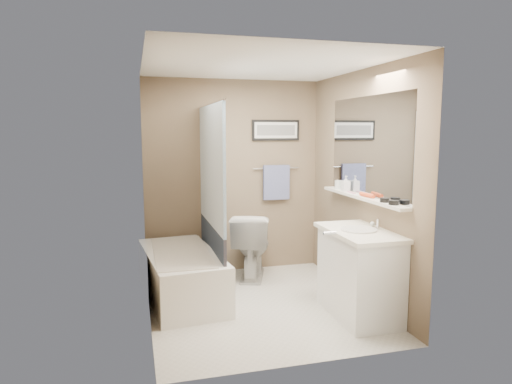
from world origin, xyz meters
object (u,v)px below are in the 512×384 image
object	(u,v)px
candle_bowl_far	(385,200)
bathtub	(182,275)
glass_jar	(338,185)
soap_bottle	(346,184)
toilet	(252,245)
candle_bowl_near	(394,203)
hair_brush_front	(367,195)
vanity	(359,275)

from	to	relation	value
candle_bowl_far	bathtub	bearing A→B (deg)	150.47
glass_jar	soap_bottle	bearing A→B (deg)	-90.00
bathtub	toilet	distance (m)	1.04
candle_bowl_near	glass_jar	world-z (taller)	glass_jar
hair_brush_front	glass_jar	size ratio (longest dim) A/B	2.20
vanity	candle_bowl_near	world-z (taller)	candle_bowl_near
bathtub	glass_jar	distance (m)	2.01
bathtub	soap_bottle	xyz separation A→B (m)	(1.79, -0.20, 0.95)
candle_bowl_near	soap_bottle	size ratio (longest dim) A/B	0.53
bathtub	hair_brush_front	distance (m)	2.11
toilet	glass_jar	world-z (taller)	glass_jar
soap_bottle	vanity	bearing A→B (deg)	-104.62
toilet	soap_bottle	bearing A→B (deg)	161.47
toilet	candle_bowl_near	size ratio (longest dim) A/B	8.87
bathtub	candle_bowl_near	world-z (taller)	candle_bowl_near
soap_bottle	bathtub	bearing A→B (deg)	173.49
candle_bowl_near	glass_jar	bearing A→B (deg)	90.00
candle_bowl_far	vanity	bearing A→B (deg)	152.03
vanity	candle_bowl_near	size ratio (longest dim) A/B	10.00
candle_bowl_far	hair_brush_front	bearing A→B (deg)	90.00
candle_bowl_far	soap_bottle	world-z (taller)	soap_bottle
soap_bottle	toilet	bearing A→B (deg)	141.67
toilet	hair_brush_front	bearing A→B (deg)	146.78
bathtub	candle_bowl_far	xyz separation A→B (m)	(1.79, -1.01, 0.89)
glass_jar	bathtub	bearing A→B (deg)	179.54
candle_bowl_near	hair_brush_front	xyz separation A→B (m)	(0.00, 0.48, 0.00)
bathtub	candle_bowl_far	size ratio (longest dim) A/B	16.67
candle_bowl_far	candle_bowl_near	bearing A→B (deg)	-90.00
glass_jar	soap_bottle	world-z (taller)	soap_bottle
bathtub	candle_bowl_near	size ratio (longest dim) A/B	16.67
bathtub	candle_bowl_near	xyz separation A→B (m)	(1.79, -1.16, 0.89)
toilet	vanity	world-z (taller)	vanity
toilet	soap_bottle	distance (m)	1.38
candle_bowl_far	glass_jar	world-z (taller)	glass_jar
candle_bowl_near	soap_bottle	bearing A→B (deg)	90.00
candle_bowl_near	vanity	bearing A→B (deg)	126.56
candle_bowl_far	soap_bottle	xyz separation A→B (m)	(0.00, 0.81, 0.06)
candle_bowl_near	soap_bottle	world-z (taller)	soap_bottle
candle_bowl_near	glass_jar	size ratio (longest dim) A/B	0.90
vanity	soap_bottle	xyz separation A→B (m)	(0.19, 0.71, 0.80)
bathtub	soap_bottle	bearing A→B (deg)	-12.79
glass_jar	toilet	bearing A→B (deg)	150.01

